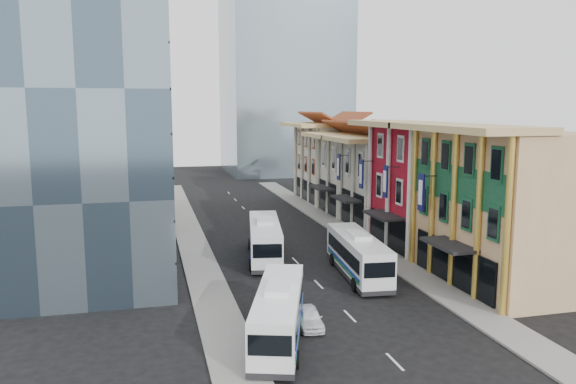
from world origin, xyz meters
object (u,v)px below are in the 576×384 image
object	(u,v)px
office_tower	(93,93)
bus_right	(358,254)
bus_left_far	(265,238)
sedan_left	(310,317)
shophouse_tan	(502,208)
bus_left_near	(279,312)

from	to	relation	value
office_tower	bus_right	bearing A→B (deg)	-25.01
bus_left_far	sedan_left	size ratio (longest dim) A/B	3.23
sedan_left	bus_left_far	bearing A→B (deg)	94.22
bus_left_far	bus_right	size ratio (longest dim) A/B	1.02
shophouse_tan	bus_left_near	distance (m)	21.03
bus_right	shophouse_tan	bearing A→B (deg)	-17.39
shophouse_tan	bus_right	distance (m)	11.85
bus_left_near	sedan_left	bearing A→B (deg)	50.84
bus_left_far	sedan_left	world-z (taller)	bus_left_far
shophouse_tan	bus_right	bearing A→B (deg)	157.16
office_tower	bus_left_near	world-z (taller)	office_tower
office_tower	shophouse_tan	bearing A→B (deg)	-24.30
bus_left_far	bus_right	bearing A→B (deg)	-39.06
shophouse_tan	sedan_left	xyz separation A→B (m)	(-17.12, -5.11, -5.38)
shophouse_tan	office_tower	size ratio (longest dim) A/B	0.47
shophouse_tan	bus_right	xyz separation A→B (m)	(-10.23, 4.31, -4.16)
office_tower	bus_left_far	world-z (taller)	office_tower
bus_left_far	bus_right	world-z (taller)	bus_left_far
shophouse_tan	sedan_left	world-z (taller)	shophouse_tan
bus_left_near	bus_left_far	bearing A→B (deg)	98.63
office_tower	bus_right	size ratio (longest dim) A/B	2.61
bus_right	sedan_left	bearing A→B (deg)	-120.75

